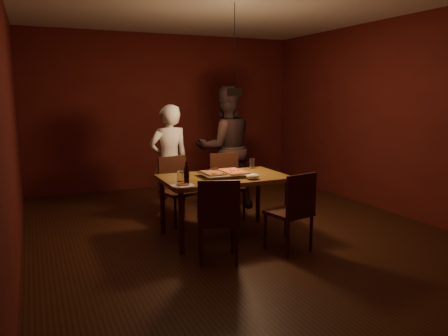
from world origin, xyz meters
name	(u,v)px	position (x,y,z in m)	size (l,w,h in m)	color
room_shell	(234,121)	(0.00, 0.00, 1.40)	(6.00, 6.00, 6.00)	#381A0F
dining_table	(224,182)	(-0.21, -0.16, 0.68)	(1.50, 0.90, 0.75)	brown
chair_far_left	(176,183)	(-0.56, 0.64, 0.54)	(0.50, 0.50, 0.49)	#38190F
chair_far_right	(226,179)	(0.18, 0.65, 0.54)	(0.47, 0.47, 0.49)	#38190F
chair_near_left	(218,213)	(-0.62, -0.94, 0.54)	(0.53, 0.53, 0.49)	#38190F
chair_near_right	(294,205)	(0.26, -0.98, 0.54)	(0.50, 0.50, 0.49)	#38190F
pizza_tray	(224,175)	(-0.23, -0.19, 0.77)	(0.55, 0.45, 0.05)	silver
pizza_meat	(213,173)	(-0.36, -0.18, 0.81)	(0.22, 0.35, 0.02)	maroon
pizza_cheese	(233,171)	(-0.10, -0.18, 0.81)	(0.27, 0.42, 0.02)	gold
spatula	(222,171)	(-0.23, -0.15, 0.81)	(0.09, 0.24, 0.04)	silver
beer_bottle_a	(186,175)	(-0.80, -0.48, 0.86)	(0.06, 0.06, 0.23)	black
beer_bottle_b	(186,173)	(-0.76, -0.37, 0.87)	(0.06, 0.06, 0.24)	black
water_glass_left	(180,176)	(-0.79, -0.24, 0.81)	(0.07, 0.07, 0.12)	silver
water_glass_right	(252,163)	(0.35, 0.19, 0.82)	(0.06, 0.06, 0.13)	silver
plate_slice	(183,186)	(-0.86, -0.52, 0.76)	(0.25, 0.25, 0.03)	white
napkin	(253,177)	(0.02, -0.48, 0.78)	(0.16, 0.12, 0.07)	white
diner_white	(169,161)	(-0.55, 0.98, 0.79)	(0.58, 0.38, 1.58)	silver
diner_dark	(225,148)	(0.36, 1.07, 0.92)	(0.90, 0.70, 1.84)	black
pendant_lamp	(234,91)	(0.00, 0.00, 1.76)	(0.18, 0.18, 1.10)	black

